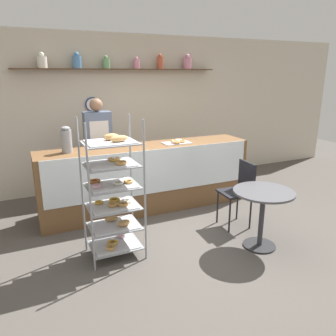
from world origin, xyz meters
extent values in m
plane|color=#4C4742|center=(0.00, 0.00, 0.00)|extent=(14.00, 14.00, 0.00)
cube|color=beige|center=(0.00, 2.47, 1.35)|extent=(10.00, 0.06, 2.70)
cube|color=#4C331E|center=(0.00, 2.32, 2.10)|extent=(3.50, 0.24, 0.02)
cylinder|color=silver|center=(-1.26, 2.32, 2.20)|extent=(0.15, 0.15, 0.17)
sphere|color=silver|center=(-1.26, 2.32, 2.31)|extent=(0.08, 0.08, 0.08)
cylinder|color=#4C7FB2|center=(-0.73, 2.32, 2.21)|extent=(0.14, 0.14, 0.19)
sphere|color=#4C7FB2|center=(-0.73, 2.32, 2.33)|extent=(0.08, 0.08, 0.08)
cylinder|color=#669966|center=(-0.26, 2.32, 2.19)|extent=(0.13, 0.13, 0.15)
sphere|color=#669966|center=(-0.26, 2.32, 2.29)|extent=(0.07, 0.07, 0.07)
cylinder|color=#CC7F99|center=(0.28, 2.32, 2.18)|extent=(0.11, 0.11, 0.15)
sphere|color=#CC7F99|center=(0.28, 2.32, 2.28)|extent=(0.06, 0.06, 0.06)
cylinder|color=#B24C33|center=(0.72, 2.32, 2.21)|extent=(0.11, 0.11, 0.20)
sphere|color=#B24C33|center=(0.72, 2.32, 2.33)|extent=(0.06, 0.06, 0.06)
cylinder|color=#CC7F99|center=(1.27, 2.32, 2.21)|extent=(0.15, 0.15, 0.20)
sphere|color=#CC7F99|center=(1.27, 2.32, 2.33)|extent=(0.08, 0.08, 0.08)
cylinder|color=navy|center=(-0.51, 2.42, 1.52)|extent=(0.25, 0.03, 0.25)
cylinder|color=white|center=(-0.51, 2.40, 1.52)|extent=(0.21, 0.00, 0.21)
cube|color=brown|center=(0.00, 1.15, 0.50)|extent=(3.20, 0.60, 1.01)
cube|color=silver|center=(0.00, 0.85, 0.68)|extent=(3.07, 0.01, 0.64)
cylinder|color=gray|center=(-1.13, -0.19, 0.80)|extent=(0.02, 0.02, 1.59)
cylinder|color=gray|center=(-0.54, -0.19, 0.80)|extent=(0.02, 0.02, 1.59)
cylinder|color=gray|center=(-1.13, 0.27, 0.80)|extent=(0.02, 0.02, 1.59)
cylinder|color=gray|center=(-0.54, 0.27, 0.80)|extent=(0.02, 0.02, 1.59)
cube|color=gray|center=(-0.84, 0.04, 0.12)|extent=(0.56, 0.45, 0.01)
cube|color=silver|center=(-0.84, 0.04, 0.13)|extent=(0.50, 0.39, 0.01)
torus|color=tan|center=(-0.92, -0.06, 0.16)|extent=(0.11, 0.11, 0.04)
torus|color=#EAB2C1|center=(-0.73, 0.18, 0.16)|extent=(0.11, 0.11, 0.04)
torus|color=gold|center=(-0.86, 0.05, 0.15)|extent=(0.12, 0.12, 0.03)
cube|color=gray|center=(-0.84, 0.04, 0.36)|extent=(0.56, 0.45, 0.01)
cube|color=silver|center=(-0.84, 0.04, 0.37)|extent=(0.50, 0.39, 0.01)
ellipsoid|color=tan|center=(-0.75, -0.03, 0.41)|extent=(0.17, 0.12, 0.07)
ellipsoid|color=tan|center=(-0.84, 0.14, 0.41)|extent=(0.16, 0.09, 0.06)
cube|color=gray|center=(-0.84, 0.04, 0.60)|extent=(0.56, 0.45, 0.01)
cube|color=silver|center=(-0.84, 0.04, 0.62)|extent=(0.50, 0.39, 0.01)
torus|color=tan|center=(-0.85, 0.01, 0.64)|extent=(0.11, 0.11, 0.03)
torus|color=tan|center=(-0.74, -0.02, 0.64)|extent=(0.13, 0.13, 0.03)
torus|color=gold|center=(-0.80, 0.15, 0.64)|extent=(0.13, 0.13, 0.03)
torus|color=silver|center=(-0.69, 0.05, 0.64)|extent=(0.12, 0.12, 0.04)
torus|color=gold|center=(-0.98, 0.14, 0.64)|extent=(0.10, 0.10, 0.03)
cube|color=gray|center=(-0.84, 0.04, 0.85)|extent=(0.56, 0.45, 0.01)
cube|color=silver|center=(-0.84, 0.04, 0.86)|extent=(0.50, 0.39, 0.01)
torus|color=brown|center=(-1.00, 0.18, 0.88)|extent=(0.13, 0.13, 0.04)
torus|color=#EAB2C1|center=(-1.01, 0.02, 0.88)|extent=(0.10, 0.10, 0.03)
torus|color=tan|center=(-0.66, 0.02, 0.88)|extent=(0.11, 0.11, 0.03)
torus|color=silver|center=(-0.78, 0.01, 0.88)|extent=(0.11, 0.11, 0.03)
cube|color=gray|center=(-0.84, 0.04, 1.09)|extent=(0.56, 0.45, 0.01)
cube|color=silver|center=(-0.84, 0.04, 1.10)|extent=(0.50, 0.39, 0.01)
torus|color=tan|center=(-0.75, -0.04, 1.12)|extent=(0.13, 0.13, 0.03)
torus|color=gold|center=(-0.78, 0.13, 1.12)|extent=(0.12, 0.12, 0.03)
torus|color=silver|center=(-0.75, 0.14, 1.12)|extent=(0.10, 0.10, 0.03)
torus|color=#EAB2C1|center=(-0.78, 0.15, 1.12)|extent=(0.13, 0.13, 0.03)
cube|color=gray|center=(-0.84, 0.04, 1.33)|extent=(0.56, 0.45, 0.01)
cube|color=silver|center=(-0.84, 0.04, 1.34)|extent=(0.50, 0.39, 0.01)
ellipsoid|color=tan|center=(-0.81, 0.09, 1.38)|extent=(0.17, 0.10, 0.07)
ellipsoid|color=tan|center=(-0.76, -0.03, 1.38)|extent=(0.22, 0.12, 0.07)
ellipsoid|color=#B27F47|center=(-0.81, 0.11, 1.38)|extent=(0.18, 0.10, 0.07)
cube|color=#282833|center=(-0.59, 1.74, 0.49)|extent=(0.25, 0.19, 0.98)
cube|color=slate|center=(-0.59, 1.74, 1.23)|extent=(0.41, 0.22, 0.49)
cube|color=silver|center=(-0.59, 1.62, 1.14)|extent=(0.29, 0.01, 0.41)
sphere|color=#8C664C|center=(-0.59, 1.74, 1.57)|extent=(0.20, 0.20, 0.20)
cylinder|color=#262628|center=(0.81, -0.51, 0.01)|extent=(0.39, 0.39, 0.02)
cylinder|color=#333338|center=(0.81, -0.51, 0.36)|extent=(0.06, 0.06, 0.67)
cylinder|color=#4C4C51|center=(0.81, -0.51, 0.71)|extent=(0.71, 0.71, 0.02)
cylinder|color=black|center=(0.70, 0.27, 0.24)|extent=(0.02, 0.02, 0.47)
cylinder|color=black|center=(0.68, -0.05, 0.24)|extent=(0.02, 0.02, 0.47)
cylinder|color=black|center=(1.02, 0.25, 0.24)|extent=(0.02, 0.02, 0.47)
cylinder|color=black|center=(1.00, -0.07, 0.24)|extent=(0.02, 0.02, 0.47)
cube|color=black|center=(0.85, 0.10, 0.49)|extent=(0.40, 0.40, 0.03)
cube|color=black|center=(1.03, 0.09, 0.70)|extent=(0.05, 0.36, 0.40)
cylinder|color=gray|center=(-1.14, 1.18, 1.16)|extent=(0.14, 0.14, 0.31)
ellipsoid|color=gray|center=(-1.14, 1.18, 1.34)|extent=(0.12, 0.12, 0.06)
cube|color=silver|center=(0.47, 1.11, 1.01)|extent=(0.42, 0.25, 0.01)
torus|color=silver|center=(0.54, 1.19, 1.03)|extent=(0.11, 0.11, 0.03)
torus|color=#EAB2C1|center=(0.43, 1.06, 1.03)|extent=(0.13, 0.13, 0.03)
torus|color=tan|center=(0.46, 1.16, 1.03)|extent=(0.13, 0.13, 0.03)
torus|color=tan|center=(0.55, 1.09, 1.03)|extent=(0.12, 0.12, 0.03)
torus|color=tan|center=(0.43, 1.04, 1.04)|extent=(0.11, 0.11, 0.04)
camera|label=1|loc=(-1.69, -3.30, 2.04)|focal=35.00mm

